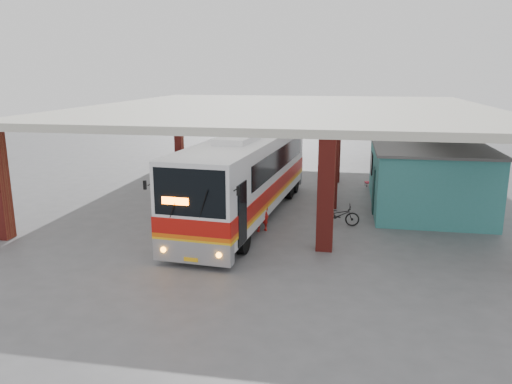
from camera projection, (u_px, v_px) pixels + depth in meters
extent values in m
plane|color=#515154|center=(259.00, 222.00, 21.90)|extent=(90.00, 90.00, 0.00)
cube|color=maroon|center=(326.00, 192.00, 17.99)|extent=(0.60, 0.60, 4.35)
cube|color=maroon|center=(332.00, 163.00, 23.72)|extent=(0.60, 0.60, 4.35)
cube|color=maroon|center=(336.00, 146.00, 29.46)|extent=(0.60, 0.60, 4.35)
cube|color=maroon|center=(179.00, 127.00, 39.32)|extent=(0.60, 0.60, 4.35)
cube|color=maroon|center=(437.00, 132.00, 35.87)|extent=(0.60, 0.60, 4.35)
cube|color=beige|center=(289.00, 108.00, 26.97)|extent=(21.00, 23.00, 0.30)
cube|color=teal|center=(426.00, 176.00, 24.04)|extent=(5.00, 8.00, 3.00)
cube|color=#505050|center=(429.00, 145.00, 23.68)|extent=(5.20, 8.20, 0.12)
cube|color=#143736|center=(374.00, 190.00, 23.16)|extent=(0.08, 0.95, 2.10)
cube|color=black|center=(372.00, 163.00, 25.85)|extent=(0.08, 1.20, 1.00)
cube|color=black|center=(371.00, 163.00, 25.86)|extent=(0.04, 1.30, 1.10)
cube|color=silver|center=(246.00, 172.00, 22.21)|extent=(3.79, 13.25, 3.05)
cube|color=silver|center=(239.00, 138.00, 20.81)|extent=(1.57, 3.36, 0.27)
cube|color=gray|center=(193.00, 251.00, 16.61)|extent=(2.77, 0.66, 0.76)
cube|color=#AA110B|center=(247.00, 185.00, 22.35)|extent=(3.83, 13.26, 0.54)
cube|color=#E2590C|center=(247.00, 192.00, 22.43)|extent=(3.83, 13.26, 0.14)
cube|color=#F2AF14|center=(247.00, 195.00, 22.46)|extent=(3.83, 13.26, 0.11)
cube|color=black|center=(190.00, 193.00, 15.98)|extent=(2.47, 0.30, 1.58)
cube|color=black|center=(223.00, 156.00, 23.25)|extent=(0.86, 9.77, 0.98)
cube|color=black|center=(281.00, 158.00, 22.55)|extent=(0.86, 9.77, 0.98)
cube|color=#FF5905|center=(175.00, 201.00, 16.12)|extent=(0.93, 0.13, 0.24)
sphere|color=orange|center=(163.00, 250.00, 16.64)|extent=(0.20, 0.20, 0.20)
sphere|color=orange|center=(219.00, 255.00, 16.14)|extent=(0.20, 0.20, 0.20)
cube|color=#F2AF14|center=(191.00, 260.00, 16.44)|extent=(0.49, 0.07, 0.13)
cylinder|color=black|center=(182.00, 233.00, 18.58)|extent=(0.44, 1.11, 1.09)
cylinder|color=black|center=(242.00, 239.00, 17.97)|extent=(0.44, 1.11, 1.09)
cylinder|color=black|center=(245.00, 186.00, 26.45)|extent=(0.44, 1.11, 1.09)
cylinder|color=black|center=(289.00, 188.00, 25.84)|extent=(0.44, 1.11, 1.09)
cylinder|color=black|center=(253.00, 180.00, 27.77)|extent=(0.44, 1.11, 1.09)
cylinder|color=black|center=(294.00, 182.00, 27.17)|extent=(0.44, 1.11, 1.09)
imported|color=black|center=(338.00, 215.00, 21.26)|extent=(1.80, 0.72, 0.93)
imported|color=red|center=(262.00, 210.00, 20.41)|extent=(0.78, 0.73, 1.78)
cube|color=red|center=(369.00, 182.00, 28.69)|extent=(0.51, 0.51, 0.06)
cube|color=red|center=(372.00, 178.00, 28.64)|extent=(0.15, 0.42, 0.60)
cylinder|color=black|center=(367.00, 185.00, 28.54)|extent=(0.03, 0.03, 0.20)
cylinder|color=black|center=(373.00, 185.00, 28.56)|extent=(0.03, 0.03, 0.20)
cylinder|color=black|center=(365.00, 184.00, 28.87)|extent=(0.03, 0.03, 0.20)
cylinder|color=black|center=(371.00, 184.00, 28.89)|extent=(0.03, 0.03, 0.20)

